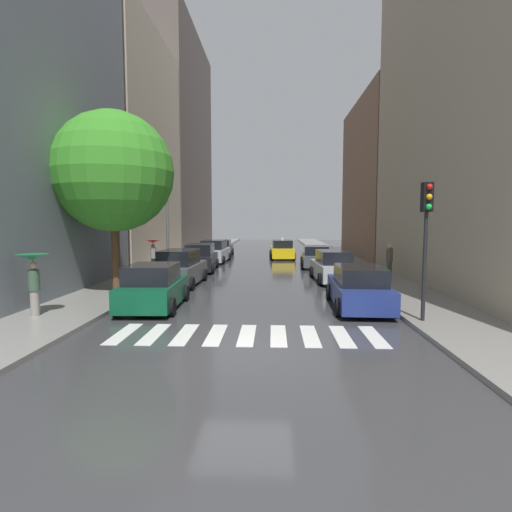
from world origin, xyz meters
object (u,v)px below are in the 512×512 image
parked_car_left_fourth (215,252)px  pedestrian_by_kerb (389,259)px  parked_car_right_third (316,257)px  traffic_light_right_corner (426,220)px  parked_car_left_second (180,269)px  parked_car_right_second (333,267)px  pedestrian_foreground (153,249)px  lamp_post_left (167,211)px  parked_car_left_third (201,258)px  taxi_midroad (282,250)px  pedestrian_near_tree (33,271)px  parked_car_left_nearest (154,288)px  parked_car_left_fifth (222,248)px  parked_car_right_nearest (359,288)px  street_tree_left (113,172)px

parked_car_left_fourth → pedestrian_by_kerb: pedestrian_by_kerb is taller
parked_car_right_third → traffic_light_right_corner: (1.69, -15.69, 2.56)m
parked_car_left_fourth → parked_car_left_second: bearing=-177.8°
parked_car_right_second → pedestrian_foreground: bearing=72.8°
lamp_post_left → parked_car_left_third: bearing=53.9°
taxi_midroad → pedestrian_near_tree: bearing=156.4°
parked_car_left_nearest → traffic_light_right_corner: size_ratio=0.95×
parked_car_left_nearest → taxi_midroad: (5.26, 20.04, -0.02)m
parked_car_left_fifth → parked_car_right_third: size_ratio=1.07×
pedestrian_by_kerb → parked_car_right_third: bearing=-22.3°
parked_car_right_nearest → traffic_light_right_corner: 3.85m
parked_car_left_fourth → parked_car_right_second: 12.52m
taxi_midroad → pedestrian_by_kerb: (5.68, -12.21, 0.37)m
pedestrian_by_kerb → pedestrian_near_tree: bearing=71.1°
pedestrian_foreground → pedestrian_by_kerb: (13.86, -1.91, -0.42)m
parked_car_right_second → parked_car_right_third: parked_car_right_second is taller
pedestrian_near_tree → traffic_light_right_corner: traffic_light_right_corner is taller
parked_car_right_second → lamp_post_left: (-9.53, 2.08, 3.04)m
parked_car_right_third → pedestrian_foreground: (-10.40, -3.86, 0.83)m
parked_car_left_third → pedestrian_near_tree: size_ratio=2.29×
parked_car_left_fourth → parked_car_right_third: 8.26m
parked_car_right_third → pedestrian_foreground: pedestrian_foreground is taller
parked_car_left_third → pedestrian_foreground: 3.16m
parked_car_left_nearest → pedestrian_by_kerb: (10.94, 7.83, 0.35)m
pedestrian_by_kerb → street_tree_left: size_ratio=0.24×
parked_car_left_second → parked_car_right_nearest: parked_car_left_second is taller
parked_car_left_fifth → pedestrian_foreground: bearing=166.1°
traffic_light_right_corner → parked_car_left_fourth: bearing=116.3°
parked_car_right_third → street_tree_left: (-9.98, -10.83, 4.67)m
pedestrian_by_kerb → parked_car_left_fifth: bearing=-15.1°
parked_car_left_third → taxi_midroad: (5.51, 8.78, -0.06)m
pedestrian_foreground → lamp_post_left: bearing=87.5°
parked_car_right_third → street_tree_left: 15.45m
taxi_midroad → pedestrian_near_tree: size_ratio=2.23×
parked_car_right_nearest → taxi_midroad: taxi_midroad is taller
parked_car_left_second → taxi_midroad: bearing=-18.9°
parked_car_left_second → pedestrian_foreground: (-2.68, 4.33, 0.70)m
parked_car_left_fifth → parked_car_right_nearest: 23.13m
lamp_post_left → taxi_midroad: bearing=57.1°
taxi_midroad → parked_car_right_third: bearing=-163.1°
parked_car_right_third → pedestrian_by_kerb: (3.46, -5.77, 0.41)m
parked_car_left_fifth → taxi_midroad: (5.51, -2.08, 0.03)m
parked_car_left_fifth → pedestrian_near_tree: (-3.14, -24.05, 0.90)m
parked_car_left_nearest → parked_car_left_fifth: bearing=-1.3°
taxi_midroad → pedestrian_by_kerb: 13.48m
taxi_midroad → pedestrian_foreground: bearing=139.4°
parked_car_left_fifth → parked_car_left_third: bearing=178.3°
pedestrian_foreground → parked_car_right_third: bearing=138.3°
pedestrian_foreground → parked_car_left_fourth: bearing=-173.6°
parked_car_right_second → lamp_post_left: bearing=74.9°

